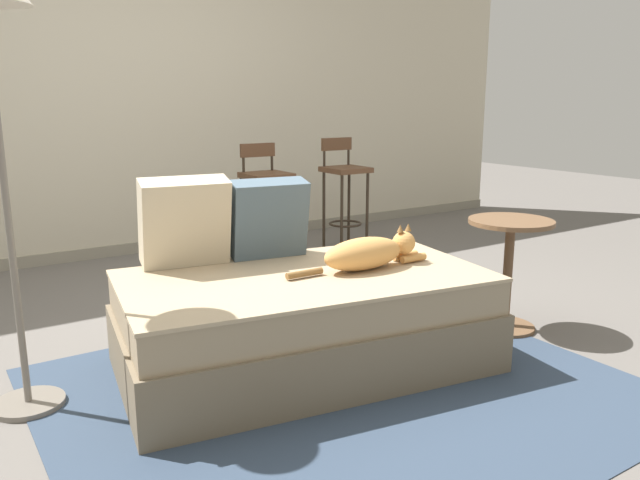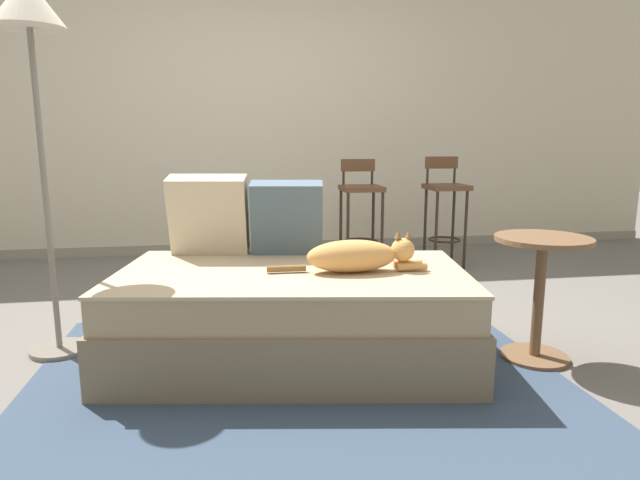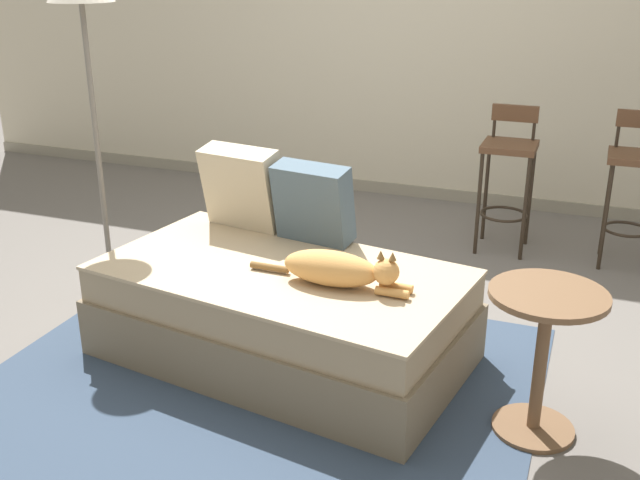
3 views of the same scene
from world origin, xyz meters
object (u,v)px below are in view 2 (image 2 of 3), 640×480
throw_pillow_middle (287,217)px  side_table (540,281)px  bar_stool_near_window (361,204)px  floor_lamp (31,39)px  cat (358,256)px  bar_stool_by_doorway (445,201)px  throw_pillow_corner (209,215)px  couch (292,314)px

throw_pillow_middle → side_table: (1.14, -0.55, -0.25)m
throw_pillow_middle → bar_stool_near_window: size_ratio=0.45×
throw_pillow_middle → floor_lamp: floor_lamp is taller
side_table → cat: bearing=173.2°
bar_stool_by_doorway → throw_pillow_corner: bearing=-144.6°
bar_stool_near_window → bar_stool_by_doorway: bearing=0.1°
couch → bar_stool_near_window: 1.93m
throw_pillow_middle → bar_stool_near_window: bar_stool_near_window is taller
couch → floor_lamp: (-1.14, 0.28, 1.27)m
throw_pillow_middle → cat: throw_pillow_middle is taller
throw_pillow_middle → cat: 0.54m
throw_pillow_middle → cat: bearing=-57.4°
cat → bar_stool_by_doorway: bar_stool_by_doorway is taller
couch → cat: (0.30, -0.08, 0.29)m
bar_stool_by_doorway → floor_lamp: 3.15m
throw_pillow_middle → side_table: throw_pillow_middle is taller
couch → bar_stool_near_window: bearing=66.6°
couch → bar_stool_near_window: (0.76, 1.75, 0.31)m
cat → bar_stool_near_window: bearing=76.0°
bar_stool_by_doorway → bar_stool_near_window: bearing=-179.9°
throw_pillow_corner → side_table: throw_pillow_corner is taller
bar_stool_near_window → throw_pillow_corner: bearing=-130.9°
throw_pillow_corner → bar_stool_by_doorway: bar_stool_by_doorway is taller
bar_stool_near_window → side_table: 1.98m
throw_pillow_middle → side_table: 1.29m
floor_lamp → bar_stool_by_doorway: bearing=29.2°
bar_stool_near_window → side_table: bar_stool_near_window is taller
throw_pillow_middle → side_table: size_ratio=0.67×
couch → side_table: side_table is taller
couch → bar_stool_near_window: bar_stool_near_window is taller
throw_pillow_corner → cat: (0.69, -0.51, -0.14)m
throw_pillow_middle → cat: (0.28, -0.44, -0.12)m
side_table → floor_lamp: size_ratio=0.34×
bar_stool_near_window → bar_stool_by_doorway: (0.72, 0.00, 0.01)m
couch → throw_pillow_middle: size_ratio=4.41×
couch → bar_stool_by_doorway: bearing=49.9°
bar_stool_by_doorway → side_table: bearing=-99.3°
throw_pillow_middle → cat: size_ratio=0.54×
bar_stool_by_doorway → floor_lamp: bearing=-150.8°
throw_pillow_middle → floor_lamp: (-1.16, -0.08, 0.85)m
couch → floor_lamp: bearing=166.1°
throw_pillow_corner → bar_stool_by_doorway: bearing=35.4°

